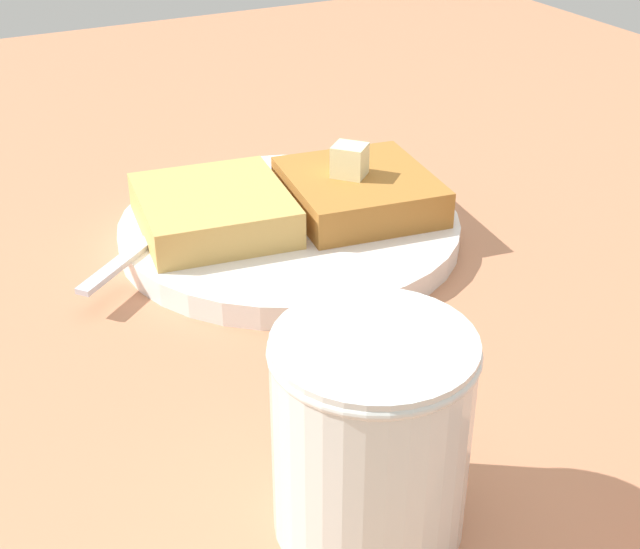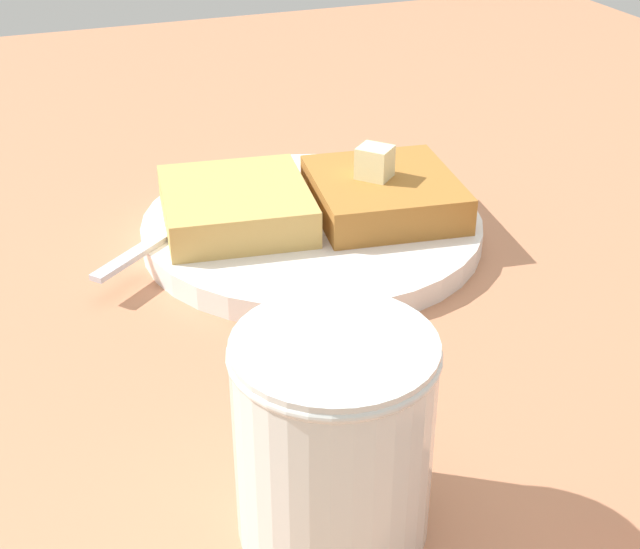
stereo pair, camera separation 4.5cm
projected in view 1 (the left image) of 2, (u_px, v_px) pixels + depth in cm
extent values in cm
cube|color=#B67653|center=(276.00, 250.00, 59.94)|extent=(118.90, 118.90, 2.32)
cylinder|color=white|center=(290.00, 229.00, 58.36)|extent=(22.16, 22.16, 1.52)
torus|color=gray|center=(290.00, 224.00, 58.18)|extent=(22.16, 22.16, 0.80)
cube|color=#A76C2E|center=(359.00, 191.00, 58.81)|extent=(10.29, 10.82, 2.41)
cube|color=tan|center=(216.00, 213.00, 55.97)|extent=(10.29, 10.82, 2.41)
cube|color=beige|center=(350.00, 160.00, 57.60)|extent=(2.79, 2.80, 2.08)
cube|color=silver|center=(132.00, 254.00, 53.40)|extent=(8.23, 7.12, 0.36)
cube|color=silver|center=(186.00, 211.00, 58.53)|extent=(3.56, 3.49, 0.36)
cube|color=silver|center=(198.00, 192.00, 61.21)|extent=(2.66, 2.30, 0.36)
cube|color=silver|center=(205.00, 193.00, 61.02)|extent=(2.66, 2.30, 0.36)
cube|color=silver|center=(212.00, 194.00, 60.83)|extent=(2.66, 2.30, 0.36)
cube|color=silver|center=(219.00, 196.00, 60.65)|extent=(2.66, 2.30, 0.36)
cylinder|color=#592610|center=(370.00, 455.00, 35.05)|extent=(7.14, 7.14, 7.00)
cylinder|color=silver|center=(371.00, 436.00, 34.57)|extent=(7.76, 7.76, 8.94)
torus|color=silver|center=(374.00, 350.00, 32.58)|extent=(7.95, 7.95, 0.50)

